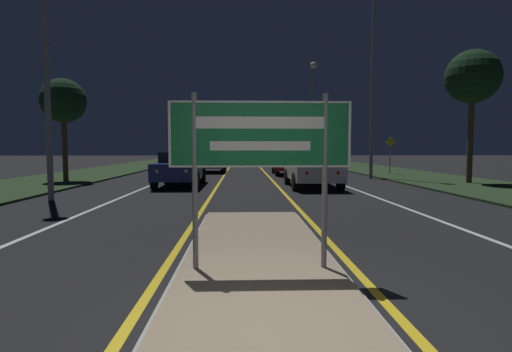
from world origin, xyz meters
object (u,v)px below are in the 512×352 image
(highway_sign, at_px, (260,143))
(car_approaching_1, at_px, (210,161))
(streetlight_left_near, at_px, (44,5))
(car_approaching_0, at_px, (181,168))
(car_approaching_2, at_px, (218,157))
(streetlight_right_far, at_px, (313,94))
(car_receding_0, at_px, (312,168))
(car_receding_1, at_px, (290,162))
(warning_sign, at_px, (390,151))
(car_receding_2, at_px, (312,158))
(car_receding_3, at_px, (299,156))
(streetlight_right_near, at_px, (373,47))

(highway_sign, distance_m, car_approaching_1, 21.73)
(highway_sign, relative_size, streetlight_left_near, 0.26)
(highway_sign, height_order, car_approaching_0, highway_sign)
(car_approaching_2, bearing_deg, streetlight_right_far, 6.17)
(car_receding_0, height_order, car_receding_1, car_receding_0)
(car_receding_1, relative_size, car_approaching_0, 0.94)
(car_approaching_0, height_order, car_approaching_1, car_approaching_0)
(streetlight_right_far, xyz_separation_m, car_receding_0, (-3.66, -20.61, -5.74))
(car_receding_1, height_order, warning_sign, warning_sign)
(car_approaching_0, bearing_deg, car_receding_0, -8.95)
(car_receding_1, bearing_deg, streetlight_right_far, 74.23)
(car_approaching_0, bearing_deg, car_receding_2, 62.04)
(streetlight_left_near, distance_m, car_receding_1, 15.32)
(car_receding_3, bearing_deg, car_approaching_1, -115.70)
(streetlight_right_near, bearing_deg, car_receding_2, 94.52)
(car_approaching_0, bearing_deg, streetlight_left_near, -125.48)
(car_receding_0, relative_size, car_approaching_0, 1.01)
(car_approaching_2, bearing_deg, streetlight_left_near, -99.19)
(car_receding_0, height_order, car_receding_3, car_receding_0)
(streetlight_right_far, distance_m, car_approaching_0, 22.52)
(streetlight_right_far, distance_m, warning_sign, 14.30)
(highway_sign, bearing_deg, car_receding_2, 78.67)
(streetlight_right_far, xyz_separation_m, car_receding_3, (-0.26, 7.22, -5.76))
(car_receding_1, height_order, car_receding_2, car_receding_2)
(car_receding_3, xyz_separation_m, warning_sign, (2.63, -20.37, 0.65))
(car_receding_3, relative_size, car_approaching_1, 0.99)
(car_approaching_2, bearing_deg, car_receding_2, -19.73)
(warning_sign, bearing_deg, car_approaching_1, 165.25)
(car_receding_2, distance_m, car_approaching_0, 18.06)
(highway_sign, distance_m, car_receding_1, 19.10)
(streetlight_left_near, relative_size, car_approaching_0, 2.04)
(streetlight_right_far, bearing_deg, warning_sign, -79.78)
(car_approaching_1, distance_m, car_approaching_2, 9.30)
(car_receding_0, bearing_deg, car_receding_1, 89.90)
(streetlight_left_near, height_order, warning_sign, streetlight_left_near)
(streetlight_right_near, height_order, car_approaching_1, streetlight_right_near)
(car_approaching_0, bearing_deg, streetlight_right_far, 65.10)
(car_receding_2, bearing_deg, streetlight_right_near, -85.48)
(streetlight_left_near, height_order, car_receding_0, streetlight_left_near)
(streetlight_right_near, relative_size, car_receding_0, 2.50)
(streetlight_right_far, relative_size, car_approaching_0, 2.18)
(highway_sign, relative_size, car_approaching_0, 0.53)
(car_approaching_0, height_order, car_approaching_2, car_approaching_0)
(streetlight_right_far, bearing_deg, streetlight_left_near, -117.08)
(car_receding_1, distance_m, car_approaching_1, 5.69)
(warning_sign, bearing_deg, car_receding_2, 108.17)
(car_receding_3, bearing_deg, streetlight_right_near, -88.70)
(car_approaching_0, distance_m, warning_sign, 13.31)
(streetlight_right_far, bearing_deg, car_approaching_2, -173.83)
(car_approaching_0, relative_size, warning_sign, 1.97)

